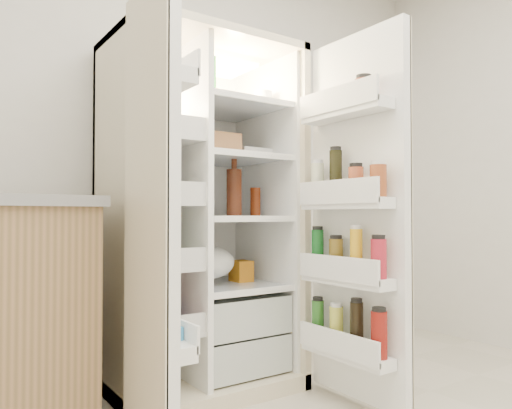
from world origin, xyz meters
TOP-DOWN VIEW (x-y plane):
  - wall_back at (0.00, 2.00)m, footprint 4.00×0.02m
  - refrigerator at (-0.04, 1.65)m, footprint 0.92×0.70m
  - freezer_door at (-0.55, 1.05)m, footprint 0.15×0.40m
  - fridge_door at (0.43, 0.96)m, footprint 0.17×0.58m

SIDE VIEW (x-z plane):
  - refrigerator at x=-0.04m, z-range -0.16..1.64m
  - fridge_door at x=0.43m, z-range 0.01..1.73m
  - freezer_door at x=-0.55m, z-range 0.03..1.75m
  - wall_back at x=0.00m, z-range 0.00..2.70m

